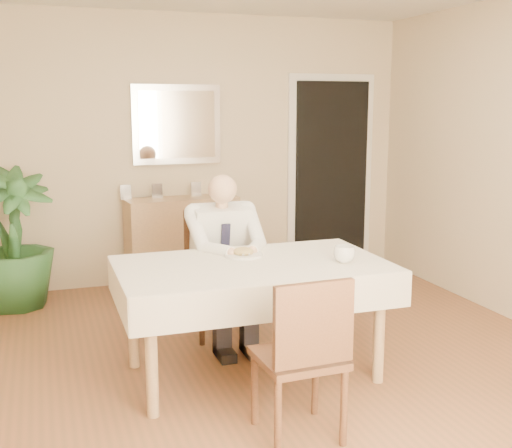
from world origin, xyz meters
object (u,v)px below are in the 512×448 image
object	(u,v)px
seated_man	(227,252)
chair_far	(216,264)
chair_near	(305,351)
dining_table	(253,276)
potted_palm	(13,239)
coffee_mug	(344,254)
sideboard	(183,241)

from	to	relation	value
seated_man	chair_far	bearing A→B (deg)	90.00
chair_near	seated_man	bearing A→B (deg)	87.00
dining_table	potted_palm	bearing A→B (deg)	126.85
dining_table	potted_palm	xyz separation A→B (m)	(-1.50, 2.01, -0.06)
dining_table	chair_near	size ratio (longest dim) A/B	1.91
dining_table	potted_palm	distance (m)	2.51
coffee_mug	potted_palm	distance (m)	3.01
coffee_mug	sideboard	distance (m)	2.50
potted_palm	chair_near	bearing A→B (deg)	-62.92
chair_far	chair_near	size ratio (longest dim) A/B	1.04
dining_table	chair_far	distance (m)	0.90
chair_far	potted_palm	size ratio (longest dim) A/B	0.77
seated_man	potted_palm	bearing A→B (deg)	136.73
coffee_mug	dining_table	bearing A→B (deg)	163.09
dining_table	potted_palm	world-z (taller)	potted_palm
sideboard	chair_far	bearing A→B (deg)	-96.11
chair_near	coffee_mug	distance (m)	0.98
chair_near	seated_man	world-z (taller)	seated_man
dining_table	coffee_mug	xyz separation A→B (m)	(0.56, -0.17, 0.14)
dining_table	coffee_mug	bearing A→B (deg)	-16.87
chair_near	sideboard	world-z (taller)	chair_near
dining_table	seated_man	distance (m)	0.59
sideboard	potted_palm	world-z (taller)	potted_palm
dining_table	coffee_mug	size ratio (longest dim) A/B	12.69
sideboard	potted_palm	bearing A→B (deg)	-176.18
seated_man	coffee_mug	world-z (taller)	seated_man
dining_table	chair_near	xyz separation A→B (m)	(-0.02, -0.90, -0.16)
chair_far	potted_palm	world-z (taller)	potted_palm
chair_far	sideboard	xyz separation A→B (m)	(0.03, 1.36, -0.10)
potted_palm	chair_far	bearing A→B (deg)	-36.75
chair_far	coffee_mug	xyz separation A→B (m)	(0.56, -1.06, 0.28)
coffee_mug	sideboard	size ratio (longest dim) A/B	0.13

